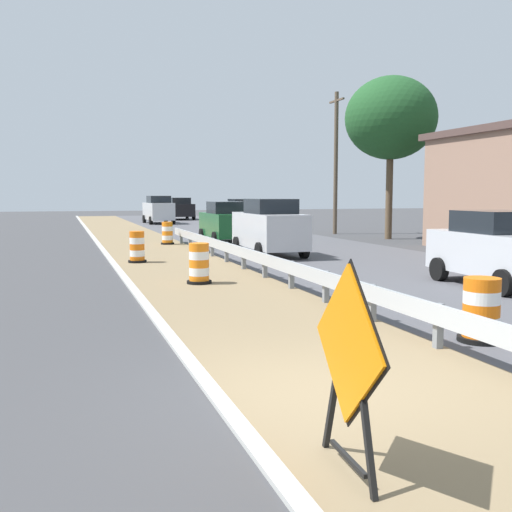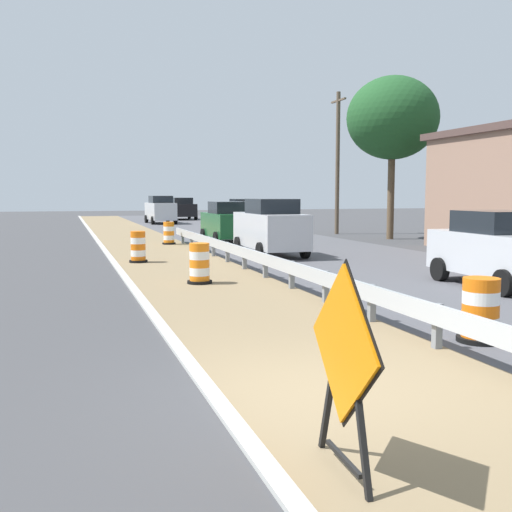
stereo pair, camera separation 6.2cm
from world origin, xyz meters
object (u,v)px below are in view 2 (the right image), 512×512
Objects in this scene: traffic_barrel_close at (200,265)px; car_lead_far_lane at (270,227)px; traffic_barrel_far at (169,234)px; car_trailing_near_lane at (502,249)px; traffic_barrel_nearest at (480,313)px; car_mid_far_lane at (247,216)px; traffic_barrel_mid at (138,248)px; car_lead_near_lane at (160,210)px; car_trailing_far_lane at (228,222)px; car_distant_a at (182,209)px; utility_pole_mid at (338,161)px; warning_sign_diamond at (344,355)px.

traffic_barrel_close is 0.24× the size of car_lead_far_lane.
car_trailing_near_lane reaches higher than traffic_barrel_far.
traffic_barrel_nearest is 0.25× the size of car_mid_far_lane.
car_lead_near_lane is at bearing 79.62° from traffic_barrel_mid.
car_trailing_far_lane is (0.14, -20.19, -0.11)m from car_lead_near_lane.
car_distant_a is 0.55× the size of utility_pole_mid.
warning_sign_diamond is at bearing -9.28° from car_distant_a.
traffic_barrel_far is at bearing 84.06° from traffic_barrel_close.
car_mid_far_lane is (4.38, 27.40, 0.56)m from traffic_barrel_nearest.
utility_pole_mid reaches higher than traffic_barrel_close.
utility_pole_mid is at bearing -154.97° from car_lead_near_lane.
traffic_barrel_far is at bearing 170.48° from car_lead_near_lane.
traffic_barrel_close is (-2.93, 7.60, 0.02)m from traffic_barrel_nearest.
car_trailing_near_lane is 15.81m from car_trailing_far_lane.
car_mid_far_lane reaches higher than traffic_barrel_far.
car_trailing_near_lane is 0.50× the size of utility_pole_mid.
car_lead_near_lane is (4.04, 32.83, 0.62)m from traffic_barrel_close.
traffic_barrel_far is (2.28, 7.18, -0.01)m from traffic_barrel_mid.
warning_sign_diamond reaches higher than traffic_barrel_nearest.
utility_pole_mid is (9.12, 24.60, 3.83)m from traffic_barrel_nearest.
traffic_barrel_close is at bearing -95.94° from traffic_barrel_far.
traffic_barrel_close is 0.27× the size of car_trailing_far_lane.
car_distant_a is (7.14, 39.82, 0.52)m from traffic_barrel_close.
car_mid_far_lane reaches higher than car_trailing_near_lane.
traffic_barrel_nearest is at bearing -5.04° from car_distant_a.
car_lead_near_lane is (5.24, 43.91, 0.08)m from warning_sign_diamond.
car_distant_a reaches higher than car_trailing_near_lane.
car_lead_far_lane is at bearing -10.89° from car_mid_far_lane.
traffic_barrel_far is 0.26× the size of car_mid_far_lane.
utility_pole_mid is (10.74, 4.32, 3.82)m from traffic_barrel_far.
traffic_barrel_close reaches higher than traffic_barrel_nearest.
car_trailing_far_lane is (5.38, 23.72, -0.03)m from warning_sign_diamond.
car_lead_near_lane is at bearing -163.76° from car_mid_far_lane.
car_distant_a is (8.33, 50.90, -0.01)m from warning_sign_diamond.
warning_sign_diamond is 1.71× the size of traffic_barrel_close.
traffic_barrel_nearest is 20.35m from traffic_barrel_far.
car_lead_near_lane is 1.02× the size of car_lead_far_lane.
warning_sign_diamond is 0.45× the size of car_trailing_near_lane.
warning_sign_diamond is 24.32m from car_trailing_far_lane.
car_trailing_near_lane is at bearing 0.23° from car_distant_a.
car_mid_far_lane is at bearing -167.72° from car_lead_near_lane.
car_lead_near_lane is 7.64m from car_distant_a.
car_mid_far_lane reaches higher than traffic_barrel_mid.
warning_sign_diamond is 32.03m from car_mid_far_lane.
traffic_barrel_nearest is 0.26× the size of car_trailing_far_lane.
traffic_barrel_nearest is 26.51m from utility_pole_mid.
car_trailing_near_lane reaches higher than traffic_barrel_mid.
traffic_barrel_mid is 8.81m from car_trailing_far_lane.
warning_sign_diamond is 18.31m from car_lead_far_lane.
car_lead_far_lane reaches higher than traffic_barrel_mid.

